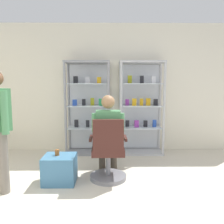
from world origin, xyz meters
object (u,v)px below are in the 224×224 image
(display_cabinet_left, at_px, (88,107))
(office_chair, at_px, (108,155))
(storage_crate, at_px, (60,169))
(display_cabinet_right, at_px, (141,107))
(seated_shopkeeper, at_px, (108,132))
(tea_glass, at_px, (57,152))

(display_cabinet_left, height_order, office_chair, display_cabinet_left)
(storage_crate, bearing_deg, office_chair, 5.42)
(display_cabinet_right, xyz_separation_m, seated_shopkeeper, (-0.68, -1.26, -0.25))
(display_cabinet_right, bearing_deg, display_cabinet_left, 179.93)
(display_cabinet_left, xyz_separation_m, office_chair, (0.43, -1.43, -0.57))
(display_cabinet_left, bearing_deg, storage_crate, -100.90)
(storage_crate, bearing_deg, display_cabinet_right, 47.09)
(seated_shopkeeper, bearing_deg, office_chair, -88.99)
(storage_crate, relative_size, tea_glass, 5.47)
(display_cabinet_left, relative_size, storage_crate, 4.08)
(office_chair, bearing_deg, seated_shopkeeper, 91.01)
(display_cabinet_left, distance_m, seated_shopkeeper, 1.36)
(seated_shopkeeper, relative_size, tea_glass, 15.13)
(display_cabinet_left, bearing_deg, office_chair, -73.32)
(office_chair, xyz_separation_m, seated_shopkeeper, (-0.00, 0.16, 0.32))
(office_chair, distance_m, seated_shopkeeper, 0.36)
(office_chair, xyz_separation_m, tea_glass, (-0.75, -0.05, 0.06))
(tea_glass, bearing_deg, seated_shopkeeper, 15.64)
(display_cabinet_left, distance_m, storage_crate, 1.70)
(tea_glass, bearing_deg, display_cabinet_right, 45.91)
(display_cabinet_right, bearing_deg, tea_glass, -134.09)
(storage_crate, xyz_separation_m, tea_glass, (-0.04, 0.02, 0.25))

